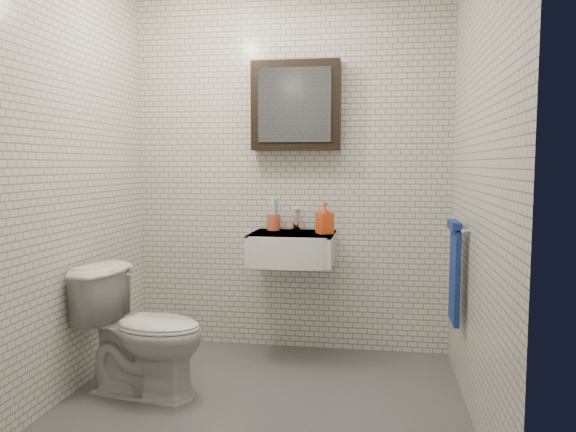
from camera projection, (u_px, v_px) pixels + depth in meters
The scene contains 9 objects.
ground at pixel (262, 404), 3.05m from camera, with size 2.20×2.00×0.01m, color #4B4D53.
room_shell at pixel (260, 133), 2.92m from camera, with size 2.22×2.02×2.51m.
washbasin at pixel (291, 248), 3.70m from camera, with size 0.55×0.50×0.20m.
faucet at pixel (296, 221), 3.87m from camera, with size 0.06×0.20×0.15m.
mirror_cabinet at pixel (296, 106), 3.80m from camera, with size 0.60×0.15×0.60m.
towel_rail at pixel (455, 268), 3.16m from camera, with size 0.09×0.30×0.58m.
toothbrush_cup at pixel (274, 221), 3.89m from camera, with size 0.11×0.11×0.24m.
soap_bottle at pixel (325, 218), 3.68m from camera, with size 0.09×0.09×0.21m, color orange.
toilet at pixel (144, 331), 3.18m from camera, with size 0.41×0.72×0.73m, color silver.
Camera 1 is at (0.61, -2.88, 1.31)m, focal length 35.00 mm.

